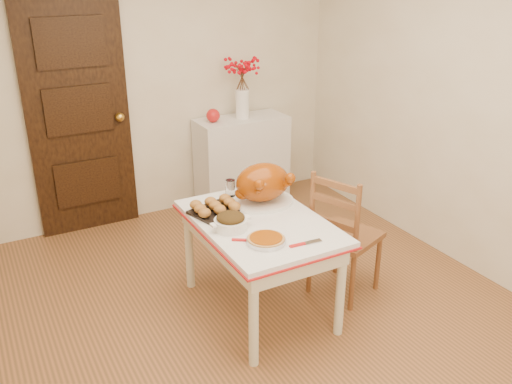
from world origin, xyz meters
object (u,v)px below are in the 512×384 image
turkey_platter (263,184)px  sideboard (242,162)px  kitchen_table (260,265)px  chair_oak (346,233)px  pumpkin_pie (266,239)px

turkey_platter → sideboard: bearing=71.0°
sideboard → kitchen_table: 1.83m
kitchen_table → chair_oak: size_ratio=1.22×
sideboard → kitchen_table: (-0.73, -1.67, -0.10)m
pumpkin_pie → kitchen_table: bearing=67.9°
chair_oak → turkey_platter: turkey_platter is taller
sideboard → chair_oak: chair_oak is taller
sideboard → chair_oak: size_ratio=0.93×
kitchen_table → chair_oak: 0.67m
kitchen_table → pumpkin_pie: size_ratio=4.87×
chair_oak → kitchen_table: bearing=61.1°
chair_oak → turkey_platter: (-0.50, 0.32, 0.36)m
chair_oak → turkey_platter: size_ratio=2.08×
kitchen_table → chair_oak: bearing=-8.1°
sideboard → kitchen_table: size_ratio=0.76×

